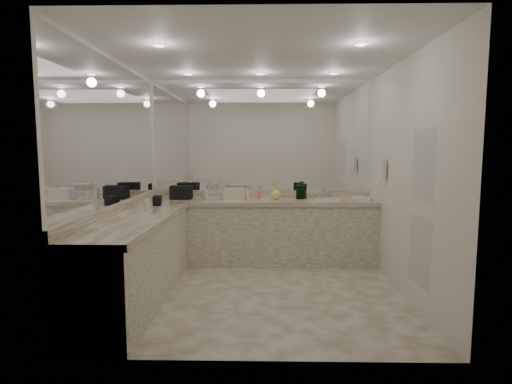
{
  "coord_description": "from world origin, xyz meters",
  "views": [
    {
      "loc": [
        0.04,
        -4.38,
        1.6
      ],
      "look_at": [
        -0.05,
        0.4,
        1.09
      ],
      "focal_mm": 28.0,
      "sensor_mm": 36.0,
      "label": 1
    }
  ],
  "objects_px": {
    "sink": "(328,200)",
    "wall_phone": "(383,169)",
    "cream_cosmetic_case": "(235,194)",
    "soap_bottle_c": "(276,193)",
    "soap_bottle_a": "(204,191)",
    "black_toiletry_bag": "(181,193)",
    "hand_towel": "(361,199)",
    "soap_bottle_b": "(224,192)"
  },
  "relations": [
    {
      "from": "cream_cosmetic_case",
      "to": "soap_bottle_c",
      "type": "distance_m",
      "value": 0.58
    },
    {
      "from": "cream_cosmetic_case",
      "to": "wall_phone",
      "type": "bearing_deg",
      "value": -11.39
    },
    {
      "from": "cream_cosmetic_case",
      "to": "soap_bottle_b",
      "type": "distance_m",
      "value": 0.16
    },
    {
      "from": "soap_bottle_c",
      "to": "soap_bottle_a",
      "type": "bearing_deg",
      "value": 173.94
    },
    {
      "from": "black_toiletry_bag",
      "to": "cream_cosmetic_case",
      "type": "height_order",
      "value": "black_toiletry_bag"
    },
    {
      "from": "sink",
      "to": "wall_phone",
      "type": "height_order",
      "value": "wall_phone"
    },
    {
      "from": "soap_bottle_a",
      "to": "soap_bottle_b",
      "type": "relative_size",
      "value": 1.0
    },
    {
      "from": "hand_towel",
      "to": "soap_bottle_b",
      "type": "distance_m",
      "value": 1.92
    },
    {
      "from": "wall_phone",
      "to": "soap_bottle_c",
      "type": "distance_m",
      "value": 1.47
    },
    {
      "from": "black_toiletry_bag",
      "to": "soap_bottle_a",
      "type": "bearing_deg",
      "value": 14.49
    },
    {
      "from": "wall_phone",
      "to": "black_toiletry_bag",
      "type": "relative_size",
      "value": 0.77
    },
    {
      "from": "cream_cosmetic_case",
      "to": "soap_bottle_c",
      "type": "relative_size",
      "value": 1.53
    },
    {
      "from": "soap_bottle_b",
      "to": "soap_bottle_c",
      "type": "relative_size",
      "value": 1.12
    },
    {
      "from": "wall_phone",
      "to": "cream_cosmetic_case",
      "type": "bearing_deg",
      "value": 166.7
    },
    {
      "from": "soap_bottle_c",
      "to": "sink",
      "type": "bearing_deg",
      "value": 0.7
    },
    {
      "from": "wall_phone",
      "to": "soap_bottle_a",
      "type": "bearing_deg",
      "value": 165.76
    },
    {
      "from": "sink",
      "to": "black_toiletry_bag",
      "type": "height_order",
      "value": "black_toiletry_bag"
    },
    {
      "from": "sink",
      "to": "soap_bottle_a",
      "type": "xyz_separation_m",
      "value": [
        -1.76,
        0.1,
        0.11
      ]
    },
    {
      "from": "sink",
      "to": "wall_phone",
      "type": "distance_m",
      "value": 0.91
    },
    {
      "from": "sink",
      "to": "cream_cosmetic_case",
      "type": "distance_m",
      "value": 1.32
    },
    {
      "from": "sink",
      "to": "black_toiletry_bag",
      "type": "xyz_separation_m",
      "value": [
        -2.07,
        0.02,
        0.09
      ]
    },
    {
      "from": "black_toiletry_bag",
      "to": "hand_towel",
      "type": "bearing_deg",
      "value": -1.63
    },
    {
      "from": "wall_phone",
      "to": "hand_towel",
      "type": "distance_m",
      "value": 0.64
    },
    {
      "from": "cream_cosmetic_case",
      "to": "hand_towel",
      "type": "bearing_deg",
      "value": 1.67
    },
    {
      "from": "sink",
      "to": "hand_towel",
      "type": "relative_size",
      "value": 1.83
    },
    {
      "from": "hand_towel",
      "to": "soap_bottle_a",
      "type": "relative_size",
      "value": 1.14
    },
    {
      "from": "cream_cosmetic_case",
      "to": "soap_bottle_c",
      "type": "height_order",
      "value": "soap_bottle_c"
    },
    {
      "from": "sink",
      "to": "black_toiletry_bag",
      "type": "distance_m",
      "value": 2.08
    },
    {
      "from": "sink",
      "to": "soap_bottle_b",
      "type": "xyz_separation_m",
      "value": [
        -1.47,
        -0.01,
        0.11
      ]
    },
    {
      "from": "cream_cosmetic_case",
      "to": "soap_bottle_a",
      "type": "distance_m",
      "value": 0.47
    },
    {
      "from": "black_toiletry_bag",
      "to": "soap_bottle_a",
      "type": "distance_m",
      "value": 0.33
    },
    {
      "from": "cream_cosmetic_case",
      "to": "soap_bottle_a",
      "type": "relative_size",
      "value": 1.35
    },
    {
      "from": "cream_cosmetic_case",
      "to": "soap_bottle_a",
      "type": "xyz_separation_m",
      "value": [
        -0.44,
        0.15,
        0.02
      ]
    },
    {
      "from": "sink",
      "to": "hand_towel",
      "type": "height_order",
      "value": "hand_towel"
    },
    {
      "from": "wall_phone",
      "to": "soap_bottle_b",
      "type": "height_order",
      "value": "wall_phone"
    },
    {
      "from": "sink",
      "to": "soap_bottle_c",
      "type": "distance_m",
      "value": 0.74
    },
    {
      "from": "soap_bottle_a",
      "to": "cream_cosmetic_case",
      "type": "bearing_deg",
      "value": -18.19
    },
    {
      "from": "wall_phone",
      "to": "soap_bottle_b",
      "type": "distance_m",
      "value": 2.16
    },
    {
      "from": "cream_cosmetic_case",
      "to": "soap_bottle_b",
      "type": "relative_size",
      "value": 1.36
    },
    {
      "from": "wall_phone",
      "to": "hand_towel",
      "type": "bearing_deg",
      "value": 109.48
    },
    {
      "from": "wall_phone",
      "to": "soap_bottle_a",
      "type": "distance_m",
      "value": 2.46
    },
    {
      "from": "hand_towel",
      "to": "soap_bottle_b",
      "type": "xyz_separation_m",
      "value": [
        -1.92,
        0.05,
        0.09
      ]
    }
  ]
}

